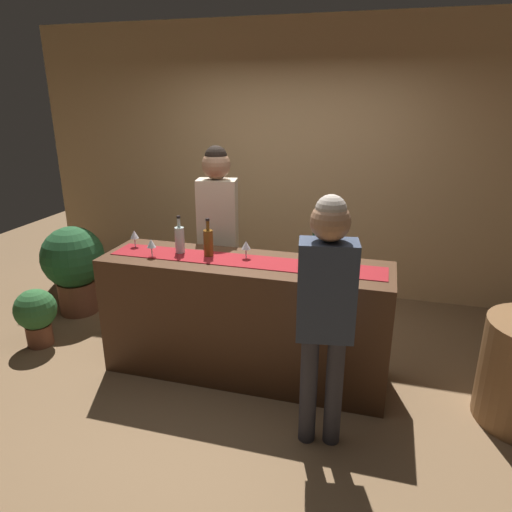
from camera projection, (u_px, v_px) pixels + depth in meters
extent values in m
plane|color=brown|center=(245.00, 371.00, 3.80)|extent=(10.00, 10.00, 0.00)
cube|color=tan|center=(295.00, 162.00, 5.05)|extent=(6.00, 0.12, 2.90)
cube|color=#472B19|center=(244.00, 319.00, 3.64)|extent=(2.22, 0.60, 0.97)
cube|color=maroon|center=(244.00, 261.00, 3.48)|extent=(2.11, 0.28, 0.01)
cylinder|color=#194723|center=(313.00, 252.00, 3.35)|extent=(0.07, 0.07, 0.21)
cylinder|color=#194723|center=(314.00, 234.00, 3.30)|extent=(0.03, 0.03, 0.08)
cylinder|color=black|center=(315.00, 227.00, 3.28)|extent=(0.03, 0.03, 0.02)
cylinder|color=brown|center=(208.00, 243.00, 3.55)|extent=(0.07, 0.07, 0.21)
cylinder|color=brown|center=(208.00, 226.00, 3.50)|extent=(0.03, 0.03, 0.08)
cylinder|color=black|center=(208.00, 220.00, 3.49)|extent=(0.03, 0.03, 0.02)
cylinder|color=#B2C6C1|center=(180.00, 240.00, 3.62)|extent=(0.07, 0.07, 0.21)
cylinder|color=#B2C6C1|center=(179.00, 223.00, 3.58)|extent=(0.03, 0.03, 0.08)
cylinder|color=black|center=(178.00, 217.00, 3.56)|extent=(0.03, 0.03, 0.02)
cylinder|color=silver|center=(135.00, 247.00, 3.79)|extent=(0.06, 0.06, 0.00)
cylinder|color=silver|center=(135.00, 242.00, 3.78)|extent=(0.01, 0.01, 0.08)
cone|color=silver|center=(134.00, 234.00, 3.76)|extent=(0.07, 0.07, 0.06)
cylinder|color=silver|center=(152.00, 257.00, 3.57)|extent=(0.06, 0.06, 0.00)
cylinder|color=silver|center=(152.00, 252.00, 3.56)|extent=(0.01, 0.01, 0.08)
cone|color=silver|center=(151.00, 243.00, 3.53)|extent=(0.07, 0.07, 0.06)
cylinder|color=silver|center=(246.00, 258.00, 3.53)|extent=(0.06, 0.06, 0.00)
cylinder|color=silver|center=(246.00, 254.00, 3.52)|extent=(0.01, 0.01, 0.08)
cone|color=silver|center=(246.00, 245.00, 3.50)|extent=(0.07, 0.07, 0.06)
cylinder|color=#26262B|center=(228.00, 293.00, 4.29)|extent=(0.11, 0.11, 0.82)
cylinder|color=#26262B|center=(211.00, 292.00, 4.31)|extent=(0.11, 0.11, 0.82)
cube|color=beige|center=(218.00, 216.00, 4.06)|extent=(0.37, 0.26, 0.65)
sphere|color=#9E7051|center=(216.00, 165.00, 3.91)|extent=(0.25, 0.25, 0.25)
sphere|color=black|center=(216.00, 157.00, 3.89)|extent=(0.19, 0.19, 0.19)
cylinder|color=#33333D|center=(308.00, 389.00, 2.94)|extent=(0.11, 0.11, 0.77)
cylinder|color=#33333D|center=(334.00, 391.00, 2.92)|extent=(0.11, 0.11, 0.77)
cube|color=#2D384C|center=(327.00, 291.00, 2.70)|extent=(0.37, 0.25, 0.61)
sphere|color=#9E7051|center=(330.00, 222.00, 2.56)|extent=(0.23, 0.23, 0.23)
sphere|color=#AD9E8E|center=(331.00, 210.00, 2.54)|extent=(0.18, 0.18, 0.18)
cylinder|color=brown|center=(78.00, 296.00, 4.80)|extent=(0.38, 0.38, 0.34)
sphere|color=#23562D|center=(73.00, 257.00, 4.66)|extent=(0.62, 0.62, 0.62)
cylinder|color=brown|center=(40.00, 335.00, 4.18)|extent=(0.22, 0.22, 0.20)
sphere|color=#2D6633|center=(35.00, 309.00, 4.10)|extent=(0.37, 0.37, 0.37)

